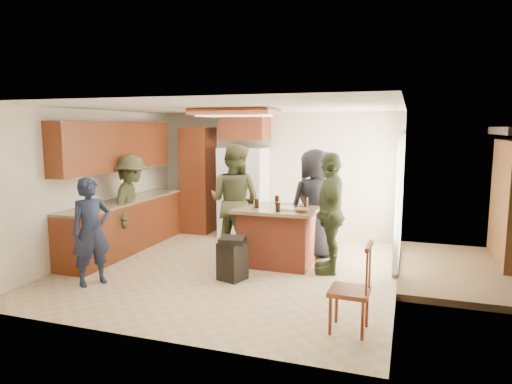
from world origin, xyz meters
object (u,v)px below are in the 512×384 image
(person_front_left, at_px, (91,231))
(kitchen_island, at_px, (277,235))
(person_behind_right, at_px, (315,204))
(spindle_chair, at_px, (351,291))
(refrigerator, at_px, (244,192))
(person_behind_left, at_px, (235,201))
(person_side_right, at_px, (330,213))
(trash_bin, at_px, (232,258))
(person_counter, at_px, (132,204))

(person_front_left, bearing_deg, kitchen_island, -18.69)
(person_behind_right, bearing_deg, spindle_chair, 68.93)
(person_behind_right, relative_size, refrigerator, 1.03)
(person_front_left, relative_size, person_behind_left, 0.79)
(person_side_right, xyz_separation_m, refrigerator, (-2.04, 1.77, -0.02))
(person_front_left, bearing_deg, trash_bin, -33.15)
(person_behind_right, distance_m, refrigerator, 1.99)
(spindle_chair, bearing_deg, kitchen_island, 124.02)
(person_behind_left, height_order, kitchen_island, person_behind_left)
(person_counter, bearing_deg, refrigerator, -55.56)
(person_counter, xyz_separation_m, spindle_chair, (4.07, -2.01, -0.41))
(person_counter, height_order, trash_bin, person_counter)
(person_counter, bearing_deg, spindle_chair, -131.83)
(trash_bin, bearing_deg, spindle_chair, -32.55)
(person_behind_left, xyz_separation_m, person_side_right, (1.67, -0.30, -0.04))
(person_behind_right, bearing_deg, person_front_left, -0.20)
(person_front_left, distance_m, person_behind_right, 3.55)
(refrigerator, relative_size, trash_bin, 2.86)
(person_side_right, bearing_deg, kitchen_island, -110.80)
(person_behind_left, distance_m, person_behind_right, 1.35)
(person_counter, relative_size, kitchen_island, 1.35)
(person_counter, bearing_deg, trash_bin, -125.99)
(person_behind_left, bearing_deg, spindle_chair, 142.45)
(refrigerator, height_order, kitchen_island, refrigerator)
(person_behind_left, bearing_deg, kitchen_island, 177.01)
(person_behind_right, bearing_deg, refrigerator, -73.71)
(person_behind_right, relative_size, person_side_right, 1.01)
(kitchen_island, relative_size, trash_bin, 2.03)
(person_front_left, bearing_deg, spindle_chair, -63.09)
(person_behind_left, xyz_separation_m, spindle_chair, (2.24, -2.29, -0.51))
(person_front_left, relative_size, refrigerator, 0.85)
(person_side_right, distance_m, refrigerator, 2.70)
(person_behind_left, bearing_deg, trash_bin, 117.56)
(person_front_left, relative_size, kitchen_island, 1.19)
(person_behind_left, relative_size, person_behind_right, 1.04)
(person_side_right, bearing_deg, person_counter, -101.48)
(person_counter, xyz_separation_m, refrigerator, (1.47, 1.75, 0.04))
(person_behind_left, relative_size, person_side_right, 1.05)
(refrigerator, xyz_separation_m, trash_bin, (0.76, -2.58, -0.58))
(person_counter, relative_size, spindle_chair, 1.74)
(kitchen_island, bearing_deg, person_behind_left, 168.93)
(person_behind_left, height_order, refrigerator, person_behind_left)
(person_behind_right, relative_size, spindle_chair, 1.86)
(person_behind_right, bearing_deg, trash_bin, 18.31)
(person_front_left, xyz_separation_m, person_behind_right, (2.70, 2.30, 0.17))
(person_front_left, bearing_deg, refrigerator, 15.70)
(refrigerator, distance_m, spindle_chair, 4.60)
(person_front_left, relative_size, spindle_chair, 1.53)
(person_behind_right, height_order, kitchen_island, person_behind_right)
(spindle_chair, bearing_deg, person_side_right, 106.04)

